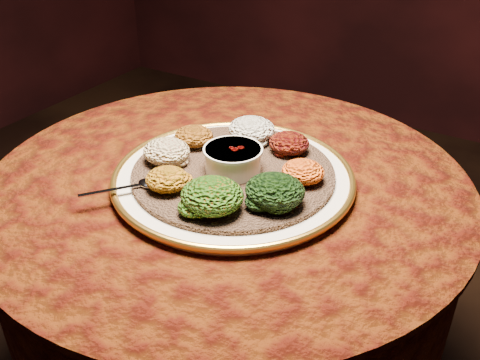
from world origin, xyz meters
The scene contains 13 objects.
table centered at (0.00, 0.00, 0.55)m, with size 0.96×0.96×0.73m.
platter centered at (0.02, -0.02, 0.75)m, with size 0.56×0.56×0.02m.
injera centered at (0.02, -0.02, 0.76)m, with size 0.39×0.39×0.01m, color brown.
stew_bowl centered at (0.02, -0.02, 0.79)m, with size 0.11×0.11×0.05m.
spoon centered at (-0.09, -0.15, 0.77)m, with size 0.10×0.11×0.01m.
portion_ayib centered at (-0.01, 0.11, 0.79)m, with size 0.10×0.09×0.05m, color silver.
portion_kitfo centered at (0.08, 0.11, 0.78)m, with size 0.08×0.08×0.04m, color black.
portion_tikil centered at (0.15, 0.02, 0.78)m, with size 0.08×0.08×0.04m, color orange.
portion_gomen centered at (0.14, -0.08, 0.79)m, with size 0.10×0.10×0.05m, color black.
portion_mixveg centered at (0.06, -0.15, 0.79)m, with size 0.11×0.10×0.05m, color #9D380A.
portion_kik centered at (-0.04, -0.13, 0.78)m, with size 0.08×0.08×0.04m, color #B66610.
portion_timatim centered at (-0.11, -0.05, 0.78)m, with size 0.09×0.09×0.04m, color maroon.
portion_shiro centered at (-0.10, 0.03, 0.78)m, with size 0.08×0.08×0.04m, color brown.
Camera 1 is at (0.49, -0.77, 1.28)m, focal length 40.00 mm.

